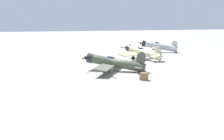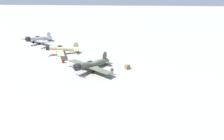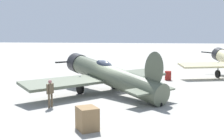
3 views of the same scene
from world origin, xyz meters
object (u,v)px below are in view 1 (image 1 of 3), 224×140
at_px(airplane_far_line, 158,46).
at_px(equipment_crate, 144,76).
at_px(airplane_foreground, 114,63).
at_px(fuel_drum, 117,61).
at_px(ground_crew_mechanic, 112,71).
at_px(airplane_mid_apron, 142,52).

relative_size(airplane_far_line, equipment_crate, 8.25).
distance_m(airplane_foreground, fuel_drum, 8.81).
bearing_deg(ground_crew_mechanic, airplane_foreground, 70.62).
xyz_separation_m(airplane_foreground, equipment_crate, (-8.01, -1.37, -0.87)).
xyz_separation_m(equipment_crate, fuel_drum, (15.89, -2.46, -0.07)).
bearing_deg(airplane_far_line, ground_crew_mechanic, 78.66).
relative_size(airplane_far_line, ground_crew_mechanic, 6.37).
bearing_deg(airplane_foreground, equipment_crate, 134.76).
relative_size(airplane_foreground, fuel_drum, 12.54).
bearing_deg(airplane_foreground, airplane_mid_apron, -99.82).
xyz_separation_m(airplane_far_line, fuel_drum, (-14.35, 17.42, -1.17)).
xyz_separation_m(airplane_foreground, ground_crew_mechanic, (-4.80, 2.10, -0.39)).
bearing_deg(equipment_crate, fuel_drum, -8.80).
bearing_deg(airplane_far_line, airplane_mid_apron, 76.89).
relative_size(equipment_crate, fuel_drum, 1.43).
bearing_deg(equipment_crate, airplane_mid_apron, -26.19).
height_order(airplane_mid_apron, ground_crew_mechanic, airplane_mid_apron).
bearing_deg(ground_crew_mechanic, airplane_far_line, 53.49).
height_order(airplane_foreground, airplane_mid_apron, airplane_foreground).
distance_m(airplane_foreground, equipment_crate, 8.17).
distance_m(airplane_mid_apron, equipment_crate, 20.70).
bearing_deg(fuel_drum, airplane_far_line, -50.50).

